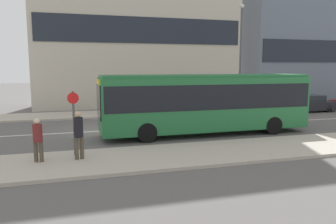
% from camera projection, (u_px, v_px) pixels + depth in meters
% --- Properties ---
extents(ground_plane, '(120.00, 120.00, 0.00)m').
position_uv_depth(ground_plane, '(101.00, 131.00, 18.48)').
color(ground_plane, '#595654').
extents(sidewalk_near, '(44.00, 3.50, 0.13)m').
position_uv_depth(sidewalk_near, '(115.00, 160.00, 12.53)').
color(sidewalk_near, '#B2A899').
rests_on(sidewalk_near, ground_plane).
extents(sidewalk_far, '(44.00, 3.50, 0.13)m').
position_uv_depth(sidewalk_far, '(94.00, 115.00, 24.42)').
color(sidewalk_far, '#B2A899').
rests_on(sidewalk_far, ground_plane).
extents(lane_centerline, '(41.80, 0.16, 0.01)m').
position_uv_depth(lane_centerline, '(101.00, 131.00, 18.48)').
color(lane_centerline, silver).
rests_on(lane_centerline, ground_plane).
extents(apartment_block_right_tower, '(14.57, 4.65, 18.71)m').
position_uv_depth(apartment_block_right_tower, '(310.00, 12.00, 34.75)').
color(apartment_block_right_tower, slate).
rests_on(apartment_block_right_tower, ground_plane).
extents(city_bus, '(11.23, 2.50, 3.20)m').
position_uv_depth(city_bus, '(206.00, 100.00, 17.48)').
color(city_bus, '#236B38').
rests_on(city_bus, ground_plane).
extents(parked_car_0, '(4.70, 1.73, 1.37)m').
position_uv_depth(parked_car_0, '(252.00, 106.00, 24.74)').
color(parked_car_0, silver).
rests_on(parked_car_0, ground_plane).
extents(parked_car_1, '(4.03, 1.74, 1.35)m').
position_uv_depth(parked_car_1, '(309.00, 104.00, 26.40)').
color(parked_car_1, black).
rests_on(parked_car_1, ground_plane).
extents(pedestrian_near_stop, '(0.35, 0.34, 1.62)m').
position_uv_depth(pedestrian_near_stop, '(38.00, 137.00, 11.98)').
color(pedestrian_near_stop, '#4C4233').
rests_on(pedestrian_near_stop, sidewalk_near).
extents(pedestrian_down_pavement, '(0.34, 0.34, 1.85)m').
position_uv_depth(pedestrian_down_pavement, '(79.00, 132.00, 12.30)').
color(pedestrian_down_pavement, '#4C4233').
rests_on(pedestrian_down_pavement, sidewalk_near).
extents(bus_stop_sign, '(0.44, 0.12, 2.54)m').
position_uv_depth(bus_stop_sign, '(74.00, 118.00, 12.89)').
color(bus_stop_sign, '#4C4C51').
rests_on(bus_stop_sign, sidewalk_near).
extents(street_lamp, '(0.36, 0.36, 8.28)m').
position_uv_depth(street_lamp, '(241.00, 48.00, 25.61)').
color(street_lamp, '#4C4C51').
rests_on(street_lamp, sidewalk_far).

